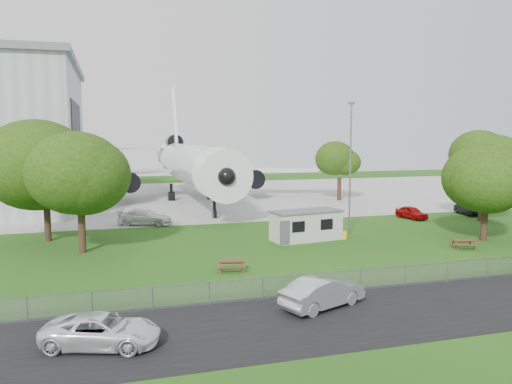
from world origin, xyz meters
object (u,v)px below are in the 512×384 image
object	(u,v)px
site_cabin	(306,225)
picnic_west	(231,271)
airliner	(190,163)
picnic_east	(463,249)
car_centre_sedan	(323,293)

from	to	relation	value
site_cabin	picnic_west	xyz separation A→B (m)	(-8.66, -8.05, -1.31)
airliner	picnic_east	distance (m)	41.51
airliner	site_cabin	world-z (taller)	airliner
airliner	site_cabin	xyz separation A→B (m)	(5.38, -31.03, -3.96)
car_centre_sedan	airliner	bearing A→B (deg)	-22.59
picnic_east	car_centre_sedan	world-z (taller)	car_centre_sedan
site_cabin	car_centre_sedan	xyz separation A→B (m)	(-5.66, -16.36, -0.50)
picnic_east	car_centre_sedan	size ratio (longest dim) A/B	0.36
picnic_west	site_cabin	bearing A→B (deg)	54.94
picnic_west	car_centre_sedan	world-z (taller)	car_centre_sedan
picnic_east	picnic_west	bearing A→B (deg)	-166.65
site_cabin	airliner	bearing A→B (deg)	99.83
airliner	car_centre_sedan	size ratio (longest dim) A/B	9.65
airliner	picnic_west	size ratio (longest dim) A/B	26.52
site_cabin	car_centre_sedan	world-z (taller)	site_cabin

